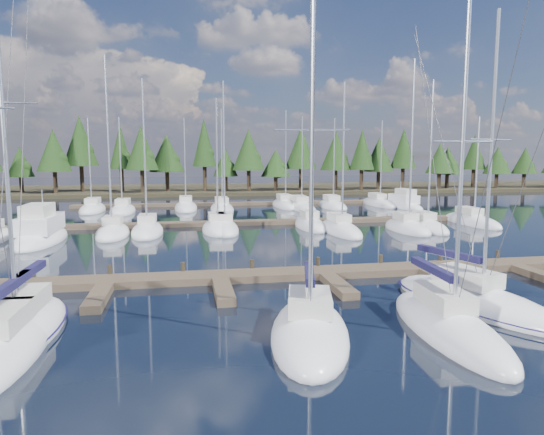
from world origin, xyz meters
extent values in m
plane|color=black|center=(0.00, 30.00, 0.00)|extent=(260.00, 260.00, 0.00)
cube|color=#2F291A|center=(0.00, 90.00, 0.30)|extent=(220.00, 30.00, 0.60)
cube|color=brown|center=(0.00, 18.00, 0.20)|extent=(44.00, 2.00, 0.40)
cube|color=brown|center=(-12.00, 15.00, 0.20)|extent=(0.90, 4.00, 0.40)
cube|color=brown|center=(-6.00, 15.00, 0.20)|extent=(0.90, 4.00, 0.40)
cube|color=brown|center=(0.00, 15.00, 0.20)|extent=(0.90, 4.00, 0.40)
cube|color=brown|center=(6.00, 15.00, 0.20)|extent=(0.90, 4.00, 0.40)
cube|color=brown|center=(12.00, 15.00, 0.20)|extent=(0.90, 4.00, 0.40)
cylinder|color=#32291B|center=(-16.00, 19.00, 0.45)|extent=(0.26, 0.26, 0.90)
cylinder|color=#32291B|center=(-12.00, 19.00, 0.45)|extent=(0.26, 0.26, 0.90)
cylinder|color=#32291B|center=(-8.00, 19.00, 0.45)|extent=(0.26, 0.26, 0.90)
cylinder|color=#32291B|center=(-4.00, 19.00, 0.45)|extent=(0.26, 0.26, 0.90)
cylinder|color=#32291B|center=(0.00, 19.00, 0.45)|extent=(0.26, 0.26, 0.90)
cylinder|color=#32291B|center=(4.00, 19.00, 0.45)|extent=(0.26, 0.26, 0.90)
cylinder|color=#32291B|center=(8.00, 19.00, 0.45)|extent=(0.26, 0.26, 0.90)
cylinder|color=#32291B|center=(12.00, 19.00, 0.45)|extent=(0.26, 0.26, 0.90)
cube|color=brown|center=(0.00, 40.00, 0.20)|extent=(50.00, 1.80, 0.40)
cube|color=brown|center=(0.00, 60.00, 0.20)|extent=(46.00, 1.80, 0.40)
ellipsoid|color=silver|center=(-14.17, 8.64, 0.15)|extent=(2.76, 8.61, 1.90)
cube|color=beige|center=(-14.16, 9.07, 1.35)|extent=(1.47, 2.77, 0.70)
cylinder|color=silver|center=(-14.13, 10.10, 2.10)|extent=(0.21, 3.77, 0.12)
cube|color=#161335|center=(-14.13, 10.10, 2.25)|extent=(0.44, 3.60, 0.30)
cylinder|color=#3F3F44|center=(-14.12, 10.48, 7.60)|extent=(0.14, 4.56, 13.82)
ellipsoid|color=silver|center=(-14.16, 10.89, 0.15)|extent=(2.94, 7.65, 1.90)
cube|color=beige|center=(-14.15, 11.27, 1.35)|extent=(1.56, 2.47, 0.70)
cylinder|color=silver|center=(-14.17, 10.51, 8.12)|extent=(0.17, 0.17, 14.23)
cylinder|color=silver|center=(-14.12, 12.18, 2.10)|extent=(0.23, 3.33, 0.12)
cube|color=#161335|center=(-14.12, 12.18, 2.25)|extent=(0.45, 3.19, 0.30)
cylinder|color=silver|center=(-14.17, 10.51, 8.83)|extent=(2.42, 0.15, 0.07)
cylinder|color=#3F3F44|center=(-14.11, 12.52, 7.97)|extent=(0.16, 4.04, 14.54)
ellipsoid|color=#120C3E|center=(-14.16, 10.89, 0.22)|extent=(3.05, 7.96, 0.18)
ellipsoid|color=silver|center=(-3.24, 8.56, 0.15)|extent=(4.64, 8.15, 1.90)
cube|color=beige|center=(-3.15, 8.93, 1.35)|extent=(2.15, 2.77, 0.70)
cylinder|color=silver|center=(-3.33, 8.18, 7.22)|extent=(0.19, 0.19, 12.44)
cylinder|color=silver|center=(-2.94, 9.83, 2.10)|extent=(0.90, 3.32, 0.12)
cube|color=#161335|center=(-2.94, 9.83, 2.25)|extent=(1.08, 3.22, 0.30)
cylinder|color=silver|center=(-3.33, 8.18, 7.84)|extent=(2.60, 0.68, 0.07)
cylinder|color=#3F3F44|center=(-3.71, 6.58, 7.07)|extent=(0.80, 3.25, 12.75)
cylinder|color=#3F3F44|center=(-2.86, 10.17, 7.07)|extent=(0.97, 4.00, 12.75)
ellipsoid|color=silver|center=(2.25, 8.17, 0.15)|extent=(3.02, 8.93, 1.90)
cube|color=beige|center=(2.28, 8.61, 1.35)|extent=(1.54, 2.89, 0.70)
cylinder|color=silver|center=(2.23, 7.73, 6.87)|extent=(0.17, 0.17, 11.75)
cylinder|color=silver|center=(2.34, 9.66, 2.10)|extent=(0.34, 3.87, 0.12)
cube|color=#161335|center=(2.34, 9.66, 2.25)|extent=(0.56, 3.71, 0.30)
cylinder|color=silver|center=(2.23, 7.73, 7.46)|extent=(2.27, 0.20, 0.07)
cylinder|color=#3F3F44|center=(2.12, 5.84, 6.72)|extent=(0.25, 3.81, 12.06)
cylinder|color=#3F3F44|center=(2.36, 10.05, 6.72)|extent=(0.30, 4.68, 12.06)
ellipsoid|color=silver|center=(5.21, 11.03, 0.15)|extent=(5.53, 9.64, 1.90)
cube|color=beige|center=(5.07, 11.46, 1.35)|extent=(2.40, 3.29, 0.70)
cylinder|color=silver|center=(5.35, 10.59, 7.03)|extent=(0.20, 0.20, 12.07)
cylinder|color=silver|center=(4.73, 12.52, 2.10)|extent=(1.35, 3.89, 0.12)
cube|color=#161335|center=(4.73, 12.52, 2.25)|extent=(1.51, 3.79, 0.30)
cylinder|color=silver|center=(5.35, 10.59, 7.64)|extent=(2.48, 0.85, 0.07)
cylinder|color=#3F3F44|center=(5.95, 8.70, 6.88)|extent=(1.24, 3.81, 12.38)
cylinder|color=#3F3F44|center=(4.60, 12.91, 6.88)|extent=(1.52, 4.68, 12.38)
ellipsoid|color=#120C3E|center=(5.21, 11.03, 0.22)|extent=(5.76, 10.03, 0.18)
ellipsoid|color=silver|center=(-14.09, 35.02, 0.15)|extent=(2.77, 7.32, 1.90)
cube|color=beige|center=(-14.09, 35.39, 1.35)|extent=(1.52, 2.34, 0.70)
cylinder|color=silver|center=(-14.09, 34.66, 8.14)|extent=(0.16, 0.16, 14.28)
ellipsoid|color=silver|center=(-11.18, 35.61, 0.15)|extent=(2.76, 8.17, 1.90)
cube|color=beige|center=(-11.18, 36.01, 1.35)|extent=(1.52, 2.61, 0.70)
cylinder|color=silver|center=(-11.18, 35.20, 7.28)|extent=(0.16, 0.16, 12.55)
ellipsoid|color=silver|center=(-4.89, 35.88, 0.15)|extent=(2.82, 7.24, 1.90)
cube|color=beige|center=(-4.89, 36.24, 1.35)|extent=(1.55, 2.32, 0.70)
cylinder|color=silver|center=(-4.89, 35.51, 6.53)|extent=(0.16, 0.16, 11.06)
ellipsoid|color=silver|center=(-4.25, 35.90, 0.15)|extent=(2.52, 8.05, 1.90)
cube|color=beige|center=(-4.25, 36.30, 1.35)|extent=(1.38, 2.58, 0.70)
cylinder|color=silver|center=(-4.25, 35.50, 7.28)|extent=(0.16, 0.16, 12.55)
ellipsoid|color=silver|center=(4.14, 36.59, 0.15)|extent=(2.46, 7.64, 1.90)
cube|color=beige|center=(4.14, 36.97, 1.35)|extent=(1.35, 2.44, 0.70)
cylinder|color=silver|center=(4.14, 36.21, 7.63)|extent=(0.16, 0.16, 13.25)
ellipsoid|color=silver|center=(6.14, 33.37, 0.15)|extent=(2.69, 9.15, 1.90)
cube|color=beige|center=(6.14, 33.83, 1.35)|extent=(1.48, 2.93, 0.70)
cylinder|color=silver|center=(6.14, 32.91, 7.19)|extent=(0.16, 0.16, 12.37)
ellipsoid|color=silver|center=(12.55, 33.12, 0.15)|extent=(2.81, 7.63, 1.90)
cube|color=beige|center=(12.55, 33.50, 1.35)|extent=(1.55, 2.44, 0.70)
cylinder|color=silver|center=(12.55, 32.74, 8.25)|extent=(0.16, 0.16, 14.50)
ellipsoid|color=silver|center=(14.57, 33.38, 0.15)|extent=(2.43, 7.47, 1.90)
cube|color=beige|center=(14.57, 33.76, 1.35)|extent=(1.34, 2.39, 0.70)
cylinder|color=silver|center=(14.57, 33.01, 7.40)|extent=(0.16, 0.16, 12.80)
ellipsoid|color=silver|center=(21.14, 36.26, 0.15)|extent=(2.60, 9.45, 1.90)
cube|color=beige|center=(21.14, 36.73, 1.35)|extent=(1.43, 3.03, 0.70)
cylinder|color=silver|center=(21.14, 35.79, 5.90)|extent=(0.16, 0.16, 9.80)
ellipsoid|color=silver|center=(-19.32, 55.16, 0.15)|extent=(2.89, 8.70, 1.90)
cube|color=beige|center=(-19.32, 55.60, 1.35)|extent=(1.59, 2.78, 0.70)
cylinder|color=silver|center=(-19.32, 54.73, 6.28)|extent=(0.16, 0.16, 10.57)
ellipsoid|color=silver|center=(-15.40, 53.10, 0.15)|extent=(2.92, 8.85, 1.90)
cube|color=beige|center=(-15.40, 53.54, 1.35)|extent=(1.61, 2.83, 0.70)
cylinder|color=silver|center=(-15.40, 52.65, 6.29)|extent=(0.16, 0.16, 10.58)
ellipsoid|color=silver|center=(-7.71, 55.66, 0.15)|extent=(2.89, 9.95, 1.90)
cube|color=beige|center=(-7.71, 56.16, 1.35)|extent=(1.59, 3.19, 0.70)
cylinder|color=silver|center=(-7.71, 55.16, 6.38)|extent=(0.16, 0.16, 10.77)
ellipsoid|color=silver|center=(-3.16, 53.10, 0.15)|extent=(2.88, 9.40, 1.90)
cube|color=beige|center=(-3.16, 53.57, 1.35)|extent=(1.58, 3.01, 0.70)
cylinder|color=silver|center=(-3.16, 52.63, 6.89)|extent=(0.16, 0.16, 11.77)
ellipsoid|color=silver|center=(5.73, 56.42, 0.15)|extent=(2.90, 10.22, 1.90)
cube|color=beige|center=(5.73, 56.93, 1.35)|extent=(1.59, 3.27, 0.70)
cylinder|color=silver|center=(5.73, 55.91, 7.02)|extent=(0.16, 0.16, 12.04)
ellipsoid|color=silver|center=(7.26, 53.47, 0.15)|extent=(2.99, 10.78, 1.90)
cube|color=beige|center=(7.26, 54.00, 1.35)|extent=(1.64, 3.45, 0.70)
cylinder|color=silver|center=(7.26, 52.93, 6.53)|extent=(0.16, 0.16, 11.05)
ellipsoid|color=silver|center=(11.82, 54.11, 0.15)|extent=(2.99, 8.72, 1.90)
cube|color=beige|center=(11.82, 54.55, 1.35)|extent=(1.64, 2.79, 0.70)
cylinder|color=silver|center=(11.82, 53.68, 6.44)|extent=(0.16, 0.16, 10.88)
ellipsoid|color=silver|center=(19.24, 55.98, 0.15)|extent=(2.75, 10.46, 1.90)
cube|color=beige|center=(19.24, 56.51, 1.35)|extent=(1.51, 3.35, 0.70)
cylinder|color=silver|center=(19.24, 55.46, 6.41)|extent=(0.16, 0.16, 10.83)
ellipsoid|color=silver|center=(-19.46, 33.15, 0.10)|extent=(3.43, 10.19, 2.04)
cube|color=silver|center=(-19.46, 33.15, 1.47)|extent=(2.57, 5.61, 1.36)
cube|color=beige|center=(-19.46, 32.64, 2.60)|extent=(1.88, 3.57, 1.02)
cylinder|color=silver|center=(-19.46, 34.17, 3.28)|extent=(0.08, 0.08, 1.81)
ellipsoid|color=silver|center=(21.23, 52.25, 0.10)|extent=(3.58, 8.72, 1.70)
cube|color=silver|center=(21.23, 52.25, 1.23)|extent=(2.53, 4.85, 1.13)
cube|color=beige|center=(21.27, 51.82, 2.17)|extent=(1.82, 3.10, 0.85)
cylinder|color=silver|center=(21.16, 53.10, 2.74)|extent=(0.09, 0.09, 1.51)
cylinder|color=black|center=(-36.19, 83.40, 1.96)|extent=(0.70, 0.70, 2.72)
cone|color=black|center=(-36.19, 83.40, 5.96)|extent=(4.56, 4.56, 5.29)
ellipsoid|color=black|center=(-35.69, 83.40, 4.75)|extent=(2.73, 2.73, 2.73)
cylinder|color=black|center=(-29.75, 80.20, 2.45)|extent=(0.70, 0.70, 3.71)
cone|color=black|center=(-29.75, 80.20, 7.91)|extent=(5.70, 5.70, 7.20)
ellipsoid|color=black|center=(-29.25, 80.20, 6.26)|extent=(3.42, 3.42, 3.42)
cylinder|color=black|center=(-25.98, 83.34, 2.90)|extent=(0.70, 0.70, 4.60)
cone|color=black|center=(-25.98, 83.34, 9.67)|extent=(6.06, 6.06, 8.94)
ellipsoid|color=black|center=(-25.48, 83.34, 7.63)|extent=(3.64, 3.64, 3.64)
cylinder|color=black|center=(-18.98, 82.51, 2.64)|extent=(0.70, 0.70, 4.07)
cone|color=black|center=(-18.98, 82.51, 8.63)|extent=(4.08, 4.08, 7.91)
ellipsoid|color=black|center=(-18.48, 82.51, 6.82)|extent=(2.45, 2.45, 2.45)
cylinder|color=black|center=(-15.05, 78.80, 2.57)|extent=(0.70, 0.70, 3.94)
cone|color=black|center=(-15.05, 78.80, 8.36)|extent=(5.68, 5.68, 7.65)
ellipsoid|color=black|center=(-14.55, 78.80, 6.61)|extent=(3.41, 3.41, 3.41)
cylinder|color=black|center=(-10.92, 82.39, 2.35)|extent=(0.70, 0.70, 3.50)
cone|color=black|center=(-10.92, 82.39, 7.50)|extent=(6.35, 6.35, 6.80)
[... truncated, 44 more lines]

